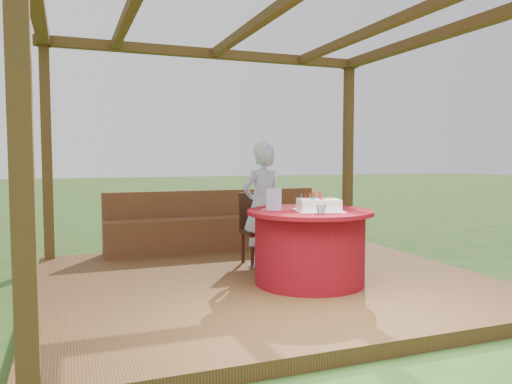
{
  "coord_description": "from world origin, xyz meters",
  "views": [
    {
      "loc": [
        -1.91,
        -4.77,
        1.38
      ],
      "look_at": [
        0.0,
        0.25,
        1.0
      ],
      "focal_mm": 35.0,
      "sensor_mm": 36.0,
      "label": 1
    }
  ],
  "objects_px": {
    "table": "(310,246)",
    "birthday_cake": "(319,205)",
    "bench": "(218,230)",
    "chair": "(258,225)",
    "drinking_glass": "(321,210)",
    "gift_bag": "(274,199)",
    "elderly_woman": "(262,204)"
  },
  "relations": [
    {
      "from": "table",
      "to": "birthday_cake",
      "type": "relative_size",
      "value": 2.32
    },
    {
      "from": "bench",
      "to": "chair",
      "type": "xyz_separation_m",
      "value": [
        0.19,
        -1.02,
        0.18
      ]
    },
    {
      "from": "drinking_glass",
      "to": "gift_bag",
      "type": "bearing_deg",
      "value": 117.83
    },
    {
      "from": "table",
      "to": "drinking_glass",
      "type": "xyz_separation_m",
      "value": [
        -0.08,
        -0.37,
        0.41
      ]
    },
    {
      "from": "chair",
      "to": "gift_bag",
      "type": "bearing_deg",
      "value": -101.44
    },
    {
      "from": "table",
      "to": "gift_bag",
      "type": "xyz_separation_m",
      "value": [
        -0.33,
        0.12,
        0.47
      ]
    },
    {
      "from": "bench",
      "to": "elderly_woman",
      "type": "relative_size",
      "value": 2.08
    },
    {
      "from": "bench",
      "to": "chair",
      "type": "relative_size",
      "value": 3.6
    },
    {
      "from": "chair",
      "to": "elderly_woman",
      "type": "xyz_separation_m",
      "value": [
        -0.01,
        -0.18,
        0.27
      ]
    },
    {
      "from": "elderly_woman",
      "to": "birthday_cake",
      "type": "distance_m",
      "value": 1.01
    },
    {
      "from": "gift_bag",
      "to": "drinking_glass",
      "type": "relative_size",
      "value": 2.2
    },
    {
      "from": "birthday_cake",
      "to": "drinking_glass",
      "type": "bearing_deg",
      "value": -113.78
    },
    {
      "from": "table",
      "to": "elderly_woman",
      "type": "relative_size",
      "value": 0.86
    },
    {
      "from": "bench",
      "to": "drinking_glass",
      "type": "xyz_separation_m",
      "value": [
        0.26,
        -2.47,
        0.51
      ]
    },
    {
      "from": "chair",
      "to": "gift_bag",
      "type": "relative_size",
      "value": 3.95
    },
    {
      "from": "bench",
      "to": "elderly_woman",
      "type": "xyz_separation_m",
      "value": [
        0.18,
        -1.2,
        0.46
      ]
    },
    {
      "from": "gift_bag",
      "to": "table",
      "type": "bearing_deg",
      "value": 4.19
    },
    {
      "from": "elderly_woman",
      "to": "table",
      "type": "bearing_deg",
      "value": -80.12
    },
    {
      "from": "birthday_cake",
      "to": "gift_bag",
      "type": "xyz_separation_m",
      "value": [
        -0.38,
        0.22,
        0.05
      ]
    },
    {
      "from": "elderly_woman",
      "to": "chair",
      "type": "bearing_deg",
      "value": 85.78
    },
    {
      "from": "birthday_cake",
      "to": "drinking_glass",
      "type": "relative_size",
      "value": 5.6
    },
    {
      "from": "elderly_woman",
      "to": "gift_bag",
      "type": "height_order",
      "value": "elderly_woman"
    },
    {
      "from": "elderly_woman",
      "to": "gift_bag",
      "type": "distance_m",
      "value": 0.8
    },
    {
      "from": "table",
      "to": "gift_bag",
      "type": "relative_size",
      "value": 5.89
    },
    {
      "from": "table",
      "to": "birthday_cake",
      "type": "xyz_separation_m",
      "value": [
        0.05,
        -0.1,
        0.42
      ]
    },
    {
      "from": "bench",
      "to": "gift_bag",
      "type": "xyz_separation_m",
      "value": [
        -0.0,
        -1.97,
        0.57
      ]
    },
    {
      "from": "elderly_woman",
      "to": "drinking_glass",
      "type": "height_order",
      "value": "elderly_woman"
    },
    {
      "from": "birthday_cake",
      "to": "drinking_glass",
      "type": "height_order",
      "value": "birthday_cake"
    },
    {
      "from": "gift_bag",
      "to": "chair",
      "type": "bearing_deg",
      "value": 102.47
    },
    {
      "from": "table",
      "to": "chair",
      "type": "xyz_separation_m",
      "value": [
        -0.14,
        1.07,
        0.08
      ]
    },
    {
      "from": "drinking_glass",
      "to": "elderly_woman",
      "type": "bearing_deg",
      "value": 93.61
    },
    {
      "from": "birthday_cake",
      "to": "drinking_glass",
      "type": "xyz_separation_m",
      "value": [
        -0.12,
        -0.28,
        -0.01
      ]
    }
  ]
}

